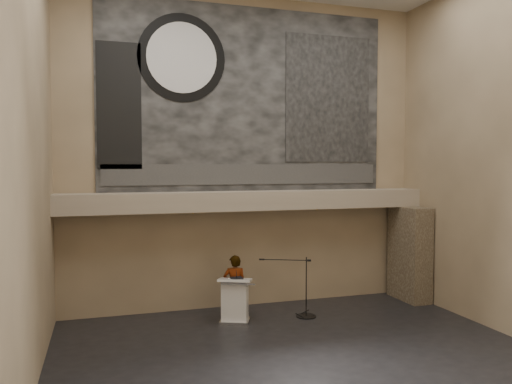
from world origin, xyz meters
name	(u,v)px	position (x,y,z in m)	size (l,w,h in m)	color
floor	(303,357)	(0.00, 0.00, 0.00)	(10.00, 10.00, 0.00)	black
wall_back	(247,153)	(0.00, 4.00, 4.25)	(10.00, 0.02, 8.50)	#7B684E
wall_front	(431,136)	(0.00, -4.00, 4.25)	(10.00, 0.02, 8.50)	#7B684E
wall_left	(30,144)	(-5.00, 0.00, 4.25)	(0.02, 8.00, 8.50)	#7B684E
wall_right	(506,150)	(5.00, 0.00, 4.25)	(0.02, 8.00, 8.50)	#7B684E
soffit	(252,201)	(0.00, 3.60, 2.95)	(10.00, 0.80, 0.50)	gray
sprinkler_left	(193,213)	(-1.60, 3.55, 2.67)	(0.04, 0.04, 0.06)	#B2893D
sprinkler_right	(317,209)	(1.90, 3.55, 2.67)	(0.04, 0.04, 0.06)	#B2893D
banner	(248,99)	(0.00, 3.97, 5.70)	(8.00, 0.05, 5.00)	black
banner_text_strip	(248,174)	(0.00, 3.93, 3.65)	(7.76, 0.02, 0.55)	#2E2E2E
banner_clock_rim	(182,58)	(-1.80, 3.93, 6.70)	(2.30, 2.30, 0.02)	black
banner_clock_face	(182,58)	(-1.80, 3.91, 6.70)	(1.84, 1.84, 0.02)	silver
banner_building_print	(328,99)	(2.40, 3.93, 5.80)	(2.60, 0.02, 3.60)	black
banner_brick_print	(119,106)	(-3.40, 3.93, 5.40)	(1.10, 0.02, 3.20)	black
stone_pier	(409,253)	(4.65, 3.15, 1.35)	(0.60, 1.40, 2.70)	#45392A
lectern	(235,301)	(-0.75, 2.55, 0.55)	(0.96, 0.84, 1.14)	silver
binder	(237,278)	(-0.71, 2.52, 1.12)	(0.28, 0.22, 0.04)	black
papers	(233,279)	(-0.81, 2.49, 1.10)	(0.21, 0.29, 0.01)	silver
speaker_person	(235,286)	(-0.64, 2.98, 0.81)	(0.59, 0.39, 1.61)	silver
mic_stand	(304,308)	(1.09, 2.51, 0.23)	(1.37, 0.76, 1.55)	black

